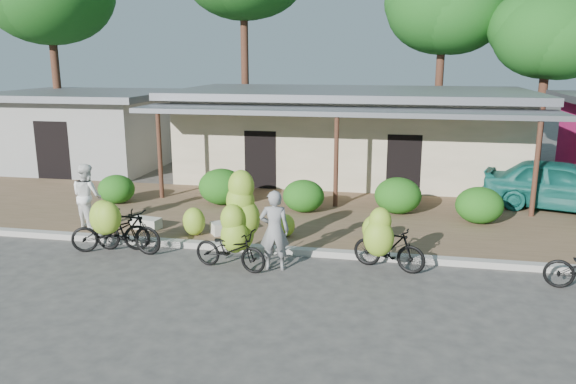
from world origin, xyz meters
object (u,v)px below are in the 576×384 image
(vendor, at_px, (274,230))
(bystander, at_px, (87,196))
(bike_right, at_px, (386,243))
(teal_van, at_px, (562,185))
(sack_near, at_px, (228,227))
(sack_far, at_px, (146,223))
(tree_near_right, at_px, (543,32))
(bike_left, at_px, (124,228))
(bike_far_left, at_px, (109,229))
(bike_center, at_px, (236,228))
(tree_center_right, at_px, (439,7))

(vendor, xyz_separation_m, bystander, (-5.44, 1.73, 0.09))
(bike_right, bearing_deg, teal_van, -21.49)
(sack_near, distance_m, sack_far, 2.23)
(tree_near_right, bearing_deg, teal_van, -95.62)
(bike_left, bearing_deg, sack_near, -42.17)
(bike_far_left, xyz_separation_m, sack_near, (2.38, 1.68, -0.32))
(bike_right, xyz_separation_m, sack_far, (-6.26, 1.64, -0.40))
(vendor, bearing_deg, bike_center, -13.31)
(tree_center_right, height_order, bike_center, tree_center_right)
(bike_right, relative_size, sack_near, 1.99)
(tree_center_right, distance_m, vendor, 17.17)
(sack_near, bearing_deg, vendor, -49.67)
(bike_right, distance_m, sack_near, 4.39)
(bike_left, distance_m, teal_van, 12.40)
(tree_center_right, height_order, teal_van, tree_center_right)
(bike_far_left, xyz_separation_m, bike_right, (6.42, -0.02, 0.07))
(teal_van, bearing_deg, tree_center_right, 35.42)
(sack_near, height_order, bystander, bystander)
(bike_center, distance_m, sack_far, 3.55)
(tree_near_right, bearing_deg, tree_center_right, 153.43)
(bike_left, xyz_separation_m, sack_near, (2.01, 1.69, -0.36))
(tree_near_right, relative_size, bike_center, 3.39)
(bike_right, height_order, sack_far, bike_right)
(bike_right, bearing_deg, tree_center_right, 12.84)
(tree_near_right, relative_size, bike_right, 4.24)
(sack_far, bearing_deg, sack_near, 1.39)
(bike_center, xyz_separation_m, sack_near, (-0.77, 1.86, -0.58))
(bike_left, height_order, vendor, vendor)
(vendor, bearing_deg, teal_van, -147.48)
(bike_left, bearing_deg, bike_center, -85.61)
(vendor, bearing_deg, sack_near, -56.65)
(tree_near_right, height_order, bike_left, tree_near_right)
(bike_left, height_order, sack_near, bike_left)
(sack_far, bearing_deg, bike_center, -30.95)
(bike_right, height_order, bystander, bystander)
(sack_far, xyz_separation_m, bystander, (-1.55, -0.17, 0.72))
(teal_van, bearing_deg, sack_near, 131.15)
(bike_center, xyz_separation_m, teal_van, (8.20, 5.93, 0.02))
(tree_center_right, bearing_deg, teal_van, -71.31)
(bystander, relative_size, teal_van, 0.39)
(tree_near_right, distance_m, sack_near, 16.07)
(bike_far_left, distance_m, sack_near, 2.93)
(bike_far_left, height_order, bystander, bystander)
(vendor, relative_size, teal_van, 0.41)
(bike_left, relative_size, bike_right, 1.10)
(bystander, bearing_deg, sack_near, -146.64)
(tree_center_right, relative_size, bike_left, 4.61)
(tree_near_right, bearing_deg, bike_far_left, -132.17)
(bike_left, xyz_separation_m, vendor, (3.67, -0.27, 0.26))
(bike_right, relative_size, vendor, 0.95)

